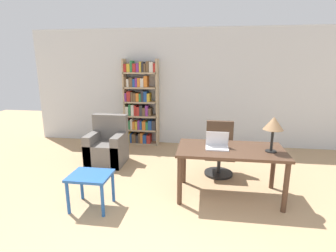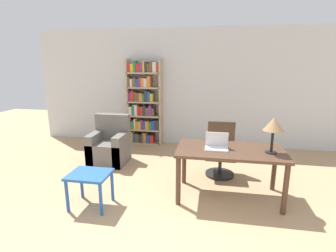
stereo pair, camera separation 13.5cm
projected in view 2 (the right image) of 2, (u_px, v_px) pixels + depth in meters
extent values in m
cube|color=silver|center=(201.00, 88.00, 6.08)|extent=(8.00, 0.06, 2.70)
cube|color=#4C3323|center=(230.00, 150.00, 3.73)|extent=(1.52, 0.81, 0.04)
cylinder|color=#4C3323|center=(178.00, 181.00, 3.62)|extent=(0.07, 0.07, 0.70)
cylinder|color=#4C3323|center=(285.00, 190.00, 3.37)|extent=(0.07, 0.07, 0.70)
cylinder|color=#4C3323|center=(184.00, 163.00, 4.27)|extent=(0.07, 0.07, 0.70)
cylinder|color=#4C3323|center=(274.00, 169.00, 4.03)|extent=(0.07, 0.07, 0.70)
cube|color=silver|center=(216.00, 149.00, 3.72)|extent=(0.32, 0.23, 0.02)
cube|color=silver|center=(217.00, 139.00, 3.77)|extent=(0.32, 0.08, 0.22)
cube|color=#19233D|center=(217.00, 139.00, 3.78)|extent=(0.29, 0.06, 0.19)
cylinder|color=black|center=(271.00, 152.00, 3.58)|extent=(0.15, 0.15, 0.01)
cylinder|color=black|center=(272.00, 141.00, 3.54)|extent=(0.04, 0.04, 0.30)
cone|color=#93704C|center=(274.00, 124.00, 3.48)|extent=(0.27, 0.27, 0.18)
cylinder|color=black|center=(219.00, 174.00, 4.64)|extent=(0.50, 0.50, 0.04)
cylinder|color=#262626|center=(220.00, 165.00, 4.60)|extent=(0.06, 0.06, 0.30)
cube|color=#4C3828|center=(220.00, 154.00, 4.55)|extent=(0.50, 0.50, 0.10)
cube|color=#4C3828|center=(221.00, 135.00, 4.68)|extent=(0.48, 0.08, 0.49)
cube|color=#2356A3|center=(89.00, 175.00, 3.55)|extent=(0.54, 0.46, 0.04)
cylinder|color=#2356A3|center=(67.00, 196.00, 3.46)|extent=(0.04, 0.04, 0.45)
cylinder|color=#2356A3|center=(101.00, 200.00, 3.38)|extent=(0.04, 0.04, 0.45)
cylinder|color=#2356A3|center=(82.00, 183.00, 3.83)|extent=(0.04, 0.04, 0.45)
cylinder|color=#2356A3|center=(112.00, 186.00, 3.75)|extent=(0.04, 0.04, 0.45)
cube|color=#66605B|center=(109.00, 152.00, 5.17)|extent=(0.69, 0.67, 0.43)
cube|color=#66605B|center=(113.00, 126.00, 5.30)|extent=(0.69, 0.16, 0.50)
cube|color=#66605B|center=(96.00, 147.00, 5.20)|extent=(0.16, 0.67, 0.61)
cube|color=#66605B|center=(122.00, 149.00, 5.11)|extent=(0.16, 0.67, 0.61)
cube|color=tan|center=(129.00, 102.00, 6.27)|extent=(0.04, 0.28, 2.02)
cube|color=tan|center=(161.00, 103.00, 6.13)|extent=(0.04, 0.28, 2.02)
cube|color=tan|center=(146.00, 142.00, 6.44)|extent=(0.78, 0.28, 0.04)
cube|color=gold|center=(132.00, 136.00, 6.46)|extent=(0.08, 0.24, 0.25)
cube|color=#234C99|center=(135.00, 137.00, 6.45)|extent=(0.04, 0.24, 0.22)
cube|color=brown|center=(138.00, 137.00, 6.44)|extent=(0.09, 0.24, 0.21)
cube|color=#333338|center=(141.00, 138.00, 6.43)|extent=(0.06, 0.24, 0.19)
cube|color=brown|center=(144.00, 137.00, 6.42)|extent=(0.04, 0.24, 0.24)
cube|color=orange|center=(146.00, 137.00, 6.40)|extent=(0.06, 0.24, 0.24)
cube|color=#234C99|center=(149.00, 138.00, 6.40)|extent=(0.09, 0.24, 0.20)
cube|color=#B72D28|center=(152.00, 138.00, 6.38)|extent=(0.09, 0.24, 0.19)
cube|color=tan|center=(145.00, 129.00, 6.36)|extent=(0.78, 0.28, 0.04)
cube|color=#B72D28|center=(131.00, 123.00, 6.39)|extent=(0.04, 0.24, 0.23)
cube|color=#2D7F47|center=(133.00, 124.00, 6.38)|extent=(0.06, 0.24, 0.19)
cube|color=silver|center=(136.00, 123.00, 6.37)|extent=(0.04, 0.24, 0.25)
cube|color=orange|center=(138.00, 125.00, 6.36)|extent=(0.06, 0.24, 0.19)
cube|color=gold|center=(141.00, 125.00, 6.35)|extent=(0.06, 0.24, 0.19)
cube|color=#7F338C|center=(143.00, 124.00, 6.34)|extent=(0.05, 0.24, 0.22)
cube|color=#234C99|center=(145.00, 124.00, 6.33)|extent=(0.05, 0.24, 0.21)
cube|color=orange|center=(148.00, 125.00, 6.32)|extent=(0.08, 0.24, 0.20)
cube|color=#2D7F47|center=(151.00, 125.00, 6.31)|extent=(0.05, 0.24, 0.19)
cube|color=#234C99|center=(154.00, 125.00, 6.29)|extent=(0.08, 0.24, 0.22)
cube|color=#333338|center=(158.00, 125.00, 6.27)|extent=(0.09, 0.24, 0.22)
cube|color=tan|center=(145.00, 116.00, 6.28)|extent=(0.78, 0.28, 0.04)
cube|color=silver|center=(131.00, 110.00, 6.31)|extent=(0.07, 0.24, 0.21)
cube|color=#2D7F47|center=(134.00, 109.00, 6.29)|extent=(0.05, 0.24, 0.26)
cube|color=silver|center=(137.00, 110.00, 6.28)|extent=(0.07, 0.24, 0.25)
cube|color=#B72D28|center=(139.00, 110.00, 6.27)|extent=(0.05, 0.24, 0.24)
cube|color=#B72D28|center=(142.00, 111.00, 6.26)|extent=(0.07, 0.24, 0.21)
cube|color=#333338|center=(145.00, 110.00, 6.24)|extent=(0.07, 0.24, 0.24)
cube|color=brown|center=(148.00, 111.00, 6.24)|extent=(0.06, 0.24, 0.19)
cube|color=#7F338C|center=(151.00, 110.00, 6.22)|extent=(0.06, 0.24, 0.24)
cube|color=brown|center=(154.00, 112.00, 6.21)|extent=(0.06, 0.24, 0.18)
cube|color=tan|center=(145.00, 102.00, 6.20)|extent=(0.78, 0.28, 0.04)
cube|color=#7F338C|center=(130.00, 97.00, 6.23)|extent=(0.04, 0.24, 0.19)
cube|color=#B72D28|center=(133.00, 96.00, 6.21)|extent=(0.09, 0.24, 0.23)
cube|color=brown|center=(136.00, 96.00, 6.20)|extent=(0.05, 0.24, 0.22)
cube|color=brown|center=(139.00, 97.00, 6.19)|extent=(0.06, 0.24, 0.20)
cube|color=orange|center=(142.00, 97.00, 6.18)|extent=(0.07, 0.24, 0.19)
cube|color=#2D7F47|center=(144.00, 97.00, 6.17)|extent=(0.04, 0.24, 0.18)
cube|color=#333338|center=(146.00, 96.00, 6.15)|extent=(0.05, 0.24, 0.25)
cube|color=#234C99|center=(149.00, 96.00, 6.14)|extent=(0.07, 0.24, 0.24)
cube|color=gold|center=(152.00, 97.00, 6.14)|extent=(0.06, 0.24, 0.19)
cube|color=tan|center=(144.00, 88.00, 6.12)|extent=(0.78, 0.28, 0.04)
cube|color=brown|center=(130.00, 82.00, 6.15)|extent=(0.05, 0.24, 0.22)
cube|color=silver|center=(132.00, 83.00, 6.14)|extent=(0.05, 0.24, 0.18)
cube|color=brown|center=(135.00, 82.00, 6.12)|extent=(0.08, 0.24, 0.21)
cube|color=#234C99|center=(138.00, 83.00, 6.11)|extent=(0.05, 0.24, 0.19)
cube|color=#7F338C|center=(141.00, 82.00, 6.10)|extent=(0.05, 0.24, 0.20)
cube|color=orange|center=(143.00, 82.00, 6.09)|extent=(0.06, 0.24, 0.21)
cube|color=silver|center=(146.00, 83.00, 6.08)|extent=(0.07, 0.24, 0.20)
cube|color=orange|center=(150.00, 81.00, 6.06)|extent=(0.08, 0.24, 0.25)
cube|color=tan|center=(144.00, 73.00, 6.04)|extent=(0.78, 0.28, 0.04)
cube|color=#B72D28|center=(130.00, 68.00, 6.07)|extent=(0.06, 0.24, 0.18)
cube|color=gold|center=(133.00, 68.00, 6.05)|extent=(0.08, 0.24, 0.19)
cube|color=#2D7F47|center=(136.00, 66.00, 6.03)|extent=(0.05, 0.24, 0.26)
cube|color=#B72D28|center=(139.00, 68.00, 6.03)|extent=(0.08, 0.24, 0.19)
cube|color=#7F338C|center=(142.00, 68.00, 6.01)|extent=(0.06, 0.24, 0.20)
cube|color=gold|center=(145.00, 67.00, 6.00)|extent=(0.05, 0.24, 0.24)
cube|color=#333338|center=(147.00, 67.00, 5.99)|extent=(0.04, 0.24, 0.23)
cube|color=brown|center=(149.00, 68.00, 5.99)|extent=(0.05, 0.24, 0.19)
cube|color=brown|center=(152.00, 67.00, 5.97)|extent=(0.06, 0.24, 0.24)
cube|color=silver|center=(155.00, 67.00, 5.96)|extent=(0.09, 0.24, 0.23)
cube|color=#B72D28|center=(159.00, 68.00, 5.95)|extent=(0.09, 0.24, 0.20)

